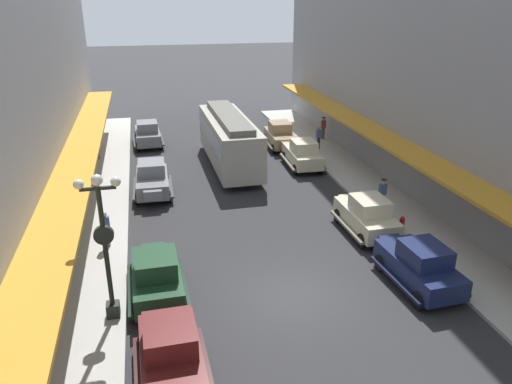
# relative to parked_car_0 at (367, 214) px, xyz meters

# --- Properties ---
(ground_plane) EXTENTS (200.00, 200.00, 0.00)m
(ground_plane) POSITION_rel_parked_car_0_xyz_m (-4.86, -4.20, -0.94)
(ground_plane) COLOR #2D2D30
(sidewalk_left) EXTENTS (3.00, 60.00, 0.15)m
(sidewalk_left) POSITION_rel_parked_car_0_xyz_m (-12.36, -4.20, -0.87)
(sidewalk_left) COLOR #B7B5AD
(sidewalk_left) RESTS_ON ground
(sidewalk_right) EXTENTS (3.00, 60.00, 0.15)m
(sidewalk_right) POSITION_rel_parked_car_0_xyz_m (2.64, -4.20, -0.87)
(sidewalk_right) COLOR #B7B5AD
(sidewalk_right) RESTS_ON ground
(parked_car_0) EXTENTS (2.18, 4.27, 1.84)m
(parked_car_0) POSITION_rel_parked_car_0_xyz_m (0.00, 0.00, 0.00)
(parked_car_0) COLOR beige
(parked_car_0) RESTS_ON ground
(parked_car_1) EXTENTS (2.26, 4.30, 1.84)m
(parked_car_1) POSITION_rel_parked_car_0_xyz_m (0.02, 9.70, 0.00)
(parked_car_1) COLOR beige
(parked_car_1) RESTS_ON ground
(parked_car_2) EXTENTS (2.21, 4.29, 1.84)m
(parked_car_2) POSITION_rel_parked_car_0_xyz_m (-9.53, 7.16, 0.00)
(parked_car_2) COLOR slate
(parked_car_2) RESTS_ON ground
(parked_car_3) EXTENTS (2.23, 4.29, 1.84)m
(parked_car_3) POSITION_rel_parked_car_0_xyz_m (-9.53, 17.00, 0.00)
(parked_car_3) COLOR slate
(parked_car_3) RESTS_ON ground
(parked_car_4) EXTENTS (2.21, 4.29, 1.84)m
(parked_car_4) POSITION_rel_parked_car_0_xyz_m (-9.50, -7.73, 0.00)
(parked_car_4) COLOR #591919
(parked_car_4) RESTS_ON ground
(parked_car_5) EXTENTS (2.31, 4.32, 1.84)m
(parked_car_5) POSITION_rel_parked_car_0_xyz_m (0.00, -4.64, 0.00)
(parked_car_5) COLOR #19234C
(parked_car_5) RESTS_ON ground
(parked_car_6) EXTENTS (2.21, 4.28, 1.84)m
(parked_car_6) POSITION_rel_parked_car_0_xyz_m (-9.73, -3.18, 0.00)
(parked_car_6) COLOR #193D23
(parked_car_6) RESTS_ON ground
(parked_car_7) EXTENTS (2.28, 4.31, 1.84)m
(parked_car_7) POSITION_rel_parked_car_0_xyz_m (-0.15, 14.33, 0.00)
(parked_car_7) COLOR #997F5B
(parked_car_7) RESTS_ON ground
(streetcar) EXTENTS (2.62, 9.63, 3.46)m
(streetcar) POSITION_rel_parked_car_0_xyz_m (-4.50, 10.99, 0.96)
(streetcar) COLOR #ADA899
(streetcar) RESTS_ON ground
(lamp_post_with_clock) EXTENTS (1.42, 0.44, 5.16)m
(lamp_post_with_clock) POSITION_rel_parked_car_0_xyz_m (-11.26, -4.24, 2.04)
(lamp_post_with_clock) COLOR black
(lamp_post_with_clock) RESTS_ON sidewalk_left
(fire_hydrant) EXTENTS (0.24, 0.24, 0.82)m
(fire_hydrant) POSITION_rel_parked_car_0_xyz_m (1.49, -0.60, -0.38)
(fire_hydrant) COLOR #B21E19
(fire_hydrant) RESTS_ON sidewalk_right
(pedestrian_0) EXTENTS (0.36, 0.28, 1.67)m
(pedestrian_0) POSITION_rel_parked_car_0_xyz_m (-12.95, 14.17, 0.07)
(pedestrian_0) COLOR #2D2D33
(pedestrian_0) RESTS_ON sidewalk_left
(pedestrian_1) EXTENTS (0.36, 0.28, 1.67)m
(pedestrian_1) POSITION_rel_parked_car_0_xyz_m (3.50, 15.36, 0.07)
(pedestrian_1) COLOR #4C4238
(pedestrian_1) RESTS_ON sidewalk_right
(pedestrian_2) EXTENTS (0.36, 0.24, 1.64)m
(pedestrian_2) POSITION_rel_parked_car_0_xyz_m (-11.70, 1.05, 0.05)
(pedestrian_2) COLOR slate
(pedestrian_2) RESTS_ON sidewalk_left
(pedestrian_3) EXTENTS (0.36, 0.24, 1.64)m
(pedestrian_3) POSITION_rel_parked_car_0_xyz_m (2.26, 12.93, 0.05)
(pedestrian_3) COLOR #2D2D33
(pedestrian_3) RESTS_ON sidewalk_right
(pedestrian_4) EXTENTS (0.36, 0.28, 1.67)m
(pedestrian_4) POSITION_rel_parked_car_0_xyz_m (1.75, 1.98, 0.07)
(pedestrian_4) COLOR #4C4238
(pedestrian_4) RESTS_ON sidewalk_right
(pedestrian_5) EXTENTS (0.36, 0.24, 1.64)m
(pedestrian_5) POSITION_rel_parked_car_0_xyz_m (-13.13, 3.13, 0.05)
(pedestrian_5) COLOR #2D2D33
(pedestrian_5) RESTS_ON sidewalk_left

